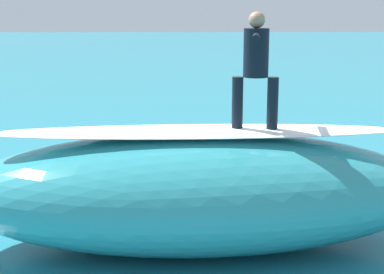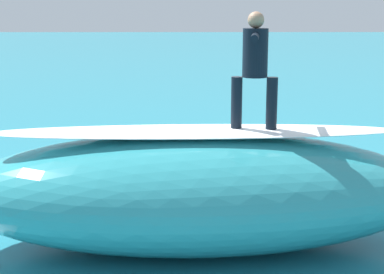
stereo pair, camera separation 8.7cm
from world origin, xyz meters
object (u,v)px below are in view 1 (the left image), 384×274
Objects in this scene: surfboard_paddling at (146,185)px; surfboard_riding at (254,131)px; surfer_riding at (256,62)px; surfer_paddling at (153,177)px.

surfboard_riding is at bearing 137.97° from surfboard_paddling.
surfer_riding is (-0.00, -0.00, 0.95)m from surfboard_riding.
surfboard_riding reaches higher than surfer_paddling.
surfboard_riding is 3.46m from surfer_paddling.
surfer_riding is at bearing 137.97° from surfboard_paddling.
surfer_riding reaches higher than surfboard_riding.
surfboard_riding is 3.62m from surfboard_paddling.
surfer_paddling is (1.55, -2.73, -1.46)m from surfboard_riding.
surfer_paddling is (1.55, -2.73, -2.41)m from surfer_riding.
surfer_paddling is at bearing -180.00° from surfboard_paddling.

